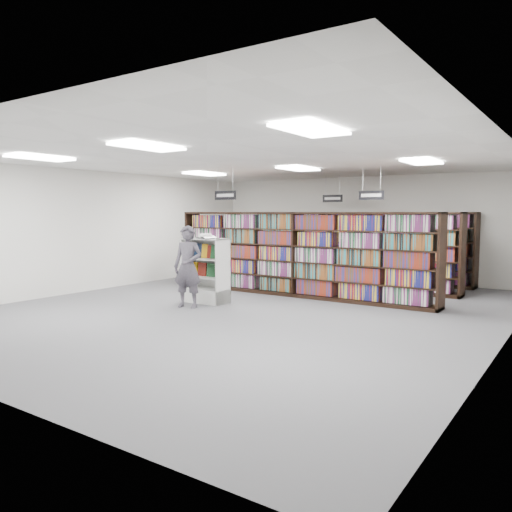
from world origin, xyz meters
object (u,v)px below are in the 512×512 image
Objects in this scene: bookshelf_row_near at (298,254)px; endcap_display at (206,281)px; shopper at (188,267)px; open_book at (206,237)px.

bookshelf_row_near reaches higher than endcap_display.
shopper is (-1.23, -2.70, -0.15)m from bookshelf_row_near.
bookshelf_row_near reaches higher than open_book.
open_book is at bearing 78.67° from shopper.
open_book is (0.06, -0.09, 1.03)m from endcap_display.
bookshelf_row_near is at bearing 50.64° from shopper.
open_book is 0.38× the size of shopper.
shopper is (0.04, -0.66, -0.63)m from open_book.
bookshelf_row_near reaches higher than shopper.
shopper is at bearing -114.54° from bookshelf_row_near.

